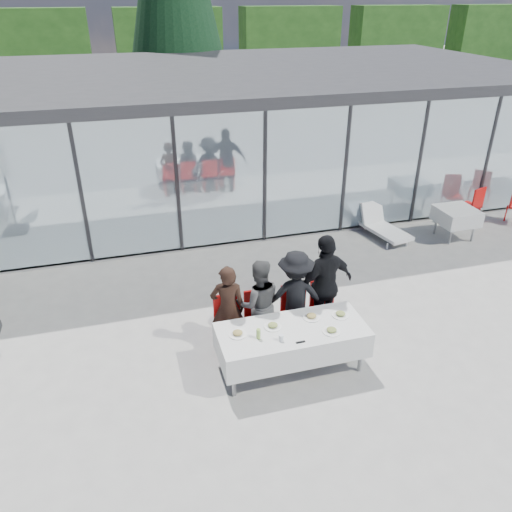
{
  "coord_description": "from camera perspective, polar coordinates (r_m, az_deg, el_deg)",
  "views": [
    {
      "loc": [
        -2.06,
        -6.11,
        5.22
      ],
      "look_at": [
        0.03,
        1.2,
        1.18
      ],
      "focal_mm": 35.0,
      "sensor_mm": 36.0,
      "label": 1
    }
  ],
  "objects": [
    {
      "name": "pavilion",
      "position": [
        15.15,
        -0.04,
        16.28
      ],
      "size": [
        14.8,
        8.8,
        3.44
      ],
      "color": "gray",
      "rests_on": "ground"
    },
    {
      "name": "diner_chair_a",
      "position": [
        8.1,
        -3.15,
        -7.41
      ],
      "size": [
        0.44,
        0.44,
        0.97
      ],
      "color": "red",
      "rests_on": "ground"
    },
    {
      "name": "plate_d",
      "position": [
        7.93,
        9.63,
        -6.58
      ],
      "size": [
        0.27,
        0.27,
        0.07
      ],
      "color": "white",
      "rests_on": "dining_table"
    },
    {
      "name": "diner_d",
      "position": [
        8.35,
        7.89,
        -3.35
      ],
      "size": [
        1.31,
        1.31,
        1.83
      ],
      "primitive_type": "imported",
      "rotation": [
        0.0,
        0.0,
        3.39
      ],
      "color": "black",
      "rests_on": "ground"
    },
    {
      "name": "diner_c",
      "position": [
        8.24,
        4.49,
        -4.57
      ],
      "size": [
        1.24,
        1.24,
        1.6
      ],
      "primitive_type": "imported",
      "rotation": [
        0.0,
        0.0,
        2.92
      ],
      "color": "black",
      "rests_on": "ground"
    },
    {
      "name": "diner_chair_c",
      "position": [
        8.36,
        4.48,
        -6.17
      ],
      "size": [
        0.44,
        0.44,
        0.97
      ],
      "color": "red",
      "rests_on": "ground"
    },
    {
      "name": "spare_chair_b",
      "position": [
        13.64,
        23.59,
        5.51
      ],
      "size": [
        0.56,
        0.56,
        0.97
      ],
      "color": "red",
      "rests_on": "ground"
    },
    {
      "name": "folded_eyeglasses",
      "position": [
        7.31,
        5.11,
        -9.77
      ],
      "size": [
        0.14,
        0.03,
        0.01
      ],
      "primitive_type": "cube",
      "color": "black",
      "rests_on": "dining_table"
    },
    {
      "name": "plate_c",
      "position": [
        7.82,
        6.36,
        -6.89
      ],
      "size": [
        0.27,
        0.27,
        0.07
      ],
      "color": "white",
      "rests_on": "dining_table"
    },
    {
      "name": "dining_table",
      "position": [
        7.7,
        4.12,
        -9.55
      ],
      "size": [
        2.26,
        0.96,
        0.75
      ],
      "color": "silver",
      "rests_on": "ground"
    },
    {
      "name": "spare_table_right",
      "position": [
        12.66,
        21.93,
        4.26
      ],
      "size": [
        0.86,
        0.86,
        0.74
      ],
      "color": "silver",
      "rests_on": "ground"
    },
    {
      "name": "plate_a",
      "position": [
        7.42,
        -2.11,
        -8.84
      ],
      "size": [
        0.27,
        0.27,
        0.07
      ],
      "color": "white",
      "rests_on": "dining_table"
    },
    {
      "name": "treeline",
      "position": [
        34.24,
        -17.01,
        21.83
      ],
      "size": [
        62.5,
        2.0,
        4.4
      ],
      "color": "#173812",
      "rests_on": "ground"
    },
    {
      "name": "juice_bottle",
      "position": [
        7.32,
        0.27,
        -8.88
      ],
      "size": [
        0.06,
        0.06,
        0.16
      ],
      "primitive_type": "cylinder",
      "color": "#8CB44B",
      "rests_on": "dining_table"
    },
    {
      "name": "plate_extra",
      "position": [
        7.56,
        8.64,
        -8.42
      ],
      "size": [
        0.27,
        0.27,
        0.07
      ],
      "color": "white",
      "rests_on": "dining_table"
    },
    {
      "name": "diner_b",
      "position": [
        8.09,
        0.28,
        -5.43
      ],
      "size": [
        0.82,
        0.82,
        1.54
      ],
      "primitive_type": "imported",
      "rotation": [
        0.0,
        0.0,
        3.04
      ],
      "color": "#464646",
      "rests_on": "ground"
    },
    {
      "name": "diner_chair_d",
      "position": [
        8.54,
        7.78,
        -5.59
      ],
      "size": [
        0.44,
        0.44,
        0.97
      ],
      "color": "red",
      "rests_on": "ground"
    },
    {
      "name": "ground",
      "position": [
        8.29,
        2.13,
        -11.06
      ],
      "size": [
        90.0,
        90.0,
        0.0
      ],
      "primitive_type": "plane",
      "color": "gray",
      "rests_on": "ground"
    },
    {
      "name": "drinking_glasses",
      "position": [
        7.3,
        2.89,
        -9.33
      ],
      "size": [
        0.07,
        0.07,
        0.1
      ],
      "color": "silver",
      "rests_on": "dining_table"
    },
    {
      "name": "diner_chair_b",
      "position": [
        8.2,
        0.32,
        -6.86
      ],
      "size": [
        0.44,
        0.44,
        0.97
      ],
      "color": "red",
      "rests_on": "ground"
    },
    {
      "name": "diner_a",
      "position": [
        7.99,
        -3.22,
        -6.0
      ],
      "size": [
        0.67,
        0.67,
        1.53
      ],
      "primitive_type": "imported",
      "rotation": [
        0.0,
        0.0,
        2.91
      ],
      "color": "black",
      "rests_on": "ground"
    },
    {
      "name": "lounger",
      "position": [
        12.36,
        14.17,
        3.42
      ],
      "size": [
        0.85,
        1.42,
        0.72
      ],
      "color": "white",
      "rests_on": "ground"
    },
    {
      "name": "plate_b",
      "position": [
        7.57,
        1.93,
        -7.98
      ],
      "size": [
        0.27,
        0.27,
        0.07
      ],
      "color": "white",
      "rests_on": "dining_table"
    }
  ]
}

